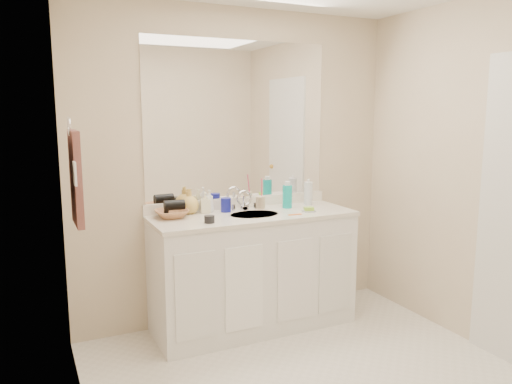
{
  "coord_description": "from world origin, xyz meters",
  "views": [
    {
      "loc": [
        -1.53,
        -2.26,
        1.64
      ],
      "look_at": [
        0.0,
        0.97,
        1.05
      ],
      "focal_mm": 35.0,
      "sensor_mm": 36.0,
      "label": 1
    }
  ],
  "objects": [
    {
      "name": "wall_back",
      "position": [
        0.0,
        1.3,
        1.2
      ],
      "size": [
        2.6,
        0.02,
        2.4
      ],
      "primitive_type": "cube",
      "color": "beige",
      "rests_on": "floor"
    },
    {
      "name": "wall_left",
      "position": [
        -1.3,
        0.0,
        1.2
      ],
      "size": [
        0.02,
        2.6,
        2.4
      ],
      "primitive_type": "cube",
      "color": "beige",
      "rests_on": "floor"
    },
    {
      "name": "wall_right",
      "position": [
        1.3,
        0.0,
        1.2
      ],
      "size": [
        0.02,
        2.6,
        2.4
      ],
      "primitive_type": "cube",
      "color": "beige",
      "rests_on": "floor"
    },
    {
      "name": "vanity_cabinet",
      "position": [
        0.0,
        1.02,
        0.42
      ],
      "size": [
        1.5,
        0.55,
        0.85
      ],
      "primitive_type": "cube",
      "color": "white",
      "rests_on": "floor"
    },
    {
      "name": "countertop",
      "position": [
        0.0,
        1.02,
        0.86
      ],
      "size": [
        1.52,
        0.57,
        0.03
      ],
      "primitive_type": "cube",
      "color": "silver",
      "rests_on": "vanity_cabinet"
    },
    {
      "name": "backsplash",
      "position": [
        0.0,
        1.29,
        0.92
      ],
      "size": [
        1.52,
        0.03,
        0.08
      ],
      "primitive_type": "cube",
      "color": "white",
      "rests_on": "countertop"
    },
    {
      "name": "sink_basin",
      "position": [
        0.0,
        1.0,
        0.87
      ],
      "size": [
        0.37,
        0.37,
        0.02
      ],
      "primitive_type": "cylinder",
      "color": "beige",
      "rests_on": "countertop"
    },
    {
      "name": "faucet",
      "position": [
        0.0,
        1.18,
        0.94
      ],
      "size": [
        0.02,
        0.02,
        0.11
      ],
      "primitive_type": "cylinder",
      "color": "silver",
      "rests_on": "countertop"
    },
    {
      "name": "mirror",
      "position": [
        0.0,
        1.29,
        1.56
      ],
      "size": [
        1.48,
        0.01,
        1.2
      ],
      "primitive_type": "cube",
      "color": "white",
      "rests_on": "wall_back"
    },
    {
      "name": "blue_mug",
      "position": [
        -0.16,
        1.17,
        0.93
      ],
      "size": [
        0.08,
        0.08,
        0.11
      ],
      "primitive_type": "cylinder",
      "rotation": [
        0.0,
        0.0,
        -0.04
      ],
      "color": "navy",
      "rests_on": "countertop"
    },
    {
      "name": "tan_cup",
      "position": [
        0.13,
        1.17,
        0.93
      ],
      "size": [
        0.09,
        0.09,
        0.1
      ],
      "primitive_type": "cylinder",
      "rotation": [
        0.0,
        0.0,
        -0.33
      ],
      "color": "beige",
      "rests_on": "countertop"
    },
    {
      "name": "toothbrush",
      "position": [
        0.14,
        1.17,
        1.03
      ],
      "size": [
        0.02,
        0.04,
        0.18
      ],
      "primitive_type": "cylinder",
      "rotation": [
        0.14,
        0.0,
        -0.38
      ],
      "color": "#E13B67",
      "rests_on": "tan_cup"
    },
    {
      "name": "mouthwash_bottle",
      "position": [
        0.34,
        1.11,
        0.97
      ],
      "size": [
        0.08,
        0.08,
        0.18
      ],
      "primitive_type": "cylinder",
      "rotation": [
        0.0,
        0.0,
        0.02
      ],
      "color": "#0EB2AD",
      "rests_on": "countertop"
    },
    {
      "name": "clear_pump_bottle",
      "position": [
        0.56,
        1.16,
        0.97
      ],
      "size": [
        0.08,
        0.08,
        0.18
      ],
      "primitive_type": "cylinder",
      "rotation": [
        0.0,
        0.0,
        -0.18
      ],
      "color": "silver",
      "rests_on": "countertop"
    },
    {
      "name": "soap_dish",
      "position": [
        0.41,
        0.9,
        0.89
      ],
      "size": [
        0.09,
        0.07,
        0.01
      ],
      "primitive_type": "cube",
      "rotation": [
        0.0,
        0.0,
        -0.02
      ],
      "color": "silver",
      "rests_on": "countertop"
    },
    {
      "name": "green_soap",
      "position": [
        0.41,
        0.9,
        0.9
      ],
      "size": [
        0.08,
        0.07,
        0.03
      ],
      "primitive_type": "cube",
      "rotation": [
        0.0,
        0.0,
        -0.28
      ],
      "color": "#94D032",
      "rests_on": "soap_dish"
    },
    {
      "name": "orange_comb",
      "position": [
        0.26,
        0.86,
        0.88
      ],
      "size": [
        0.11,
        0.03,
        0.0
      ],
      "primitive_type": "cube",
      "rotation": [
        0.0,
        0.0,
        -0.03
      ],
      "color": "orange",
      "rests_on": "countertop"
    },
    {
      "name": "dark_jar",
      "position": [
        -0.4,
        0.88,
        0.91
      ],
      "size": [
        0.08,
        0.08,
        0.05
      ],
      "primitive_type": "cylinder",
      "rotation": [
        0.0,
        0.0,
        -0.18
      ],
      "color": "black",
      "rests_on": "countertop"
    },
    {
      "name": "soap_bottle_white",
      "position": [
        -0.27,
        1.22,
        0.96
      ],
      "size": [
        0.07,
        0.07,
        0.17
      ],
      "primitive_type": "imported",
      "rotation": [
        0.0,
        0.0,
        -0.02
      ],
      "color": "white",
      "rests_on": "countertop"
    },
    {
      "name": "soap_bottle_cream",
      "position": [
        -0.31,
        1.21,
        0.96
      ],
      "size": [
        0.09,
        0.09,
        0.16
      ],
      "primitive_type": "imported",
      "rotation": [
        0.0,
        0.0,
        -0.27
      ],
      "color": "#EEEBC2",
      "rests_on": "countertop"
    },
    {
      "name": "soap_bottle_yellow",
      "position": [
        -0.43,
        1.23,
        0.97
      ],
      "size": [
        0.18,
        0.18,
        0.18
      ],
      "primitive_type": "imported",
      "rotation": [
        0.0,
        0.0,
        0.35
      ],
      "color": "#D8B054",
      "rests_on": "countertop"
    },
    {
      "name": "wicker_basket",
      "position": [
        -0.58,
        1.15,
        0.91
      ],
      "size": [
        0.24,
        0.24,
        0.06
      ],
      "primitive_type": "imported",
      "rotation": [
        0.0,
        0.0,
        -0.03
      ],
      "color": "#AA6E44",
      "rests_on": "countertop"
    },
    {
      "name": "hair_dryer",
      "position": [
        -0.56,
        1.15,
        0.97
      ],
      "size": [
        0.15,
        0.08,
        0.07
      ],
      "primitive_type": "cylinder",
      "rotation": [
        0.0,
        1.57,
        -0.07
      ],
      "color": "black",
      "rests_on": "wicker_basket"
    },
    {
      "name": "towel_ring",
      "position": [
        -1.27,
        0.77,
        1.55
      ],
      "size": [
        0.01,
        0.11,
        0.11
      ],
      "primitive_type": "torus",
      "rotation": [
        0.0,
        1.57,
        0.0
      ],
      "color": "silver",
      "rests_on": "wall_left"
    },
    {
      "name": "hand_towel",
      "position": [
        -1.25,
        0.77,
        1.25
      ],
      "size": [
        0.04,
        0.32,
        0.55
      ],
      "primitive_type": "cube",
      "color": "#542F2D",
      "rests_on": "towel_ring"
    },
    {
      "name": "switch_plate",
      "position": [
        -1.27,
        0.57,
        1.3
      ],
      "size": [
        0.01,
        0.08,
        0.13
      ],
      "primitive_type": "cube",
      "color": "white",
      "rests_on": "wall_left"
    }
  ]
}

